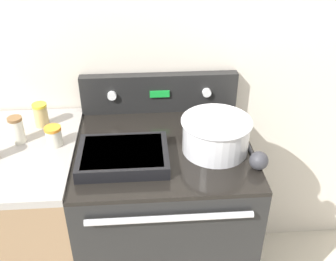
{
  "coord_description": "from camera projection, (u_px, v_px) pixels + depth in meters",
  "views": [
    {
      "loc": [
        -0.08,
        -1.01,
        1.82
      ],
      "look_at": [
        0.02,
        0.34,
        0.97
      ],
      "focal_mm": 42.0,
      "sensor_mm": 36.0,
      "label": 1
    }
  ],
  "objects": [
    {
      "name": "stove_range",
      "position": [
        164.0,
        225.0,
        1.86
      ],
      "size": [
        0.72,
        0.68,
        0.91
      ],
      "color": "black",
      "rests_on": "ground_plane"
    },
    {
      "name": "mixing_bowl",
      "position": [
        216.0,
        133.0,
        1.55
      ],
      "size": [
        0.28,
        0.28,
        0.14
      ],
      "color": "silver",
      "rests_on": "stove_range"
    },
    {
      "name": "side_counter",
      "position": [
        31.0,
        231.0,
        1.82
      ],
      "size": [
        0.51,
        0.65,
        0.93
      ],
      "color": "#896B4C",
      "rests_on": "ground_plane"
    },
    {
      "name": "control_panel",
      "position": [
        159.0,
        93.0,
        1.82
      ],
      "size": [
        0.72,
        0.07,
        0.18
      ],
      "color": "black",
      "rests_on": "stove_range"
    },
    {
      "name": "spice_jar_yellow_cap",
      "position": [
        41.0,
        115.0,
        1.7
      ],
      "size": [
        0.06,
        0.06,
        0.1
      ],
      "color": "tan",
      "rests_on": "side_counter"
    },
    {
      "name": "kitchen_wall",
      "position": [
        158.0,
        37.0,
        1.74
      ],
      "size": [
        8.0,
        0.05,
        2.5
      ],
      "color": "beige",
      "rests_on": "ground_plane"
    },
    {
      "name": "casserole_dish",
      "position": [
        123.0,
        155.0,
        1.51
      ],
      "size": [
        0.35,
        0.26,
        0.05
      ],
      "color": "black",
      "rests_on": "stove_range"
    },
    {
      "name": "ladle",
      "position": [
        258.0,
        159.0,
        1.48
      ],
      "size": [
        0.07,
        0.29,
        0.07
      ],
      "color": "#333338",
      "rests_on": "stove_range"
    },
    {
      "name": "spice_jar_brown_cap",
      "position": [
        17.0,
        130.0,
        1.58
      ],
      "size": [
        0.06,
        0.06,
        0.11
      ],
      "color": "beige",
      "rests_on": "side_counter"
    },
    {
      "name": "spice_jar_orange_cap",
      "position": [
        54.0,
        136.0,
        1.57
      ],
      "size": [
        0.07,
        0.07,
        0.08
      ],
      "color": "beige",
      "rests_on": "side_counter"
    }
  ]
}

